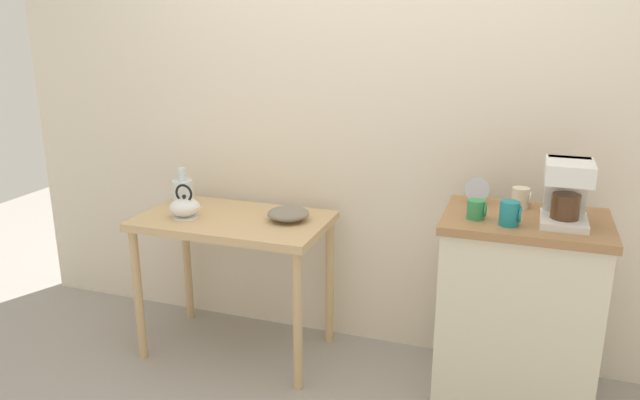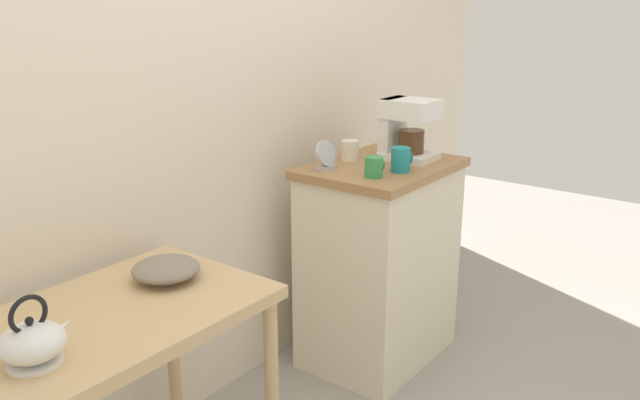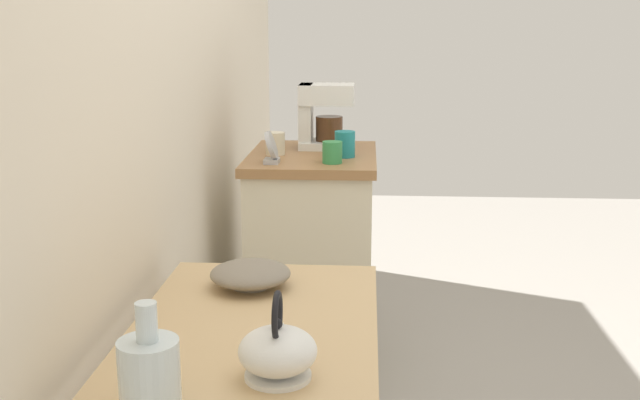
{
  "view_description": "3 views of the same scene",
  "coord_description": "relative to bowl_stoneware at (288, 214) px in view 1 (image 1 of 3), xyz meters",
  "views": [
    {
      "loc": [
        0.73,
        -2.58,
        1.69
      ],
      "look_at": [
        -0.14,
        -0.08,
        0.9
      ],
      "focal_mm": 34.08,
      "sensor_mm": 36.0,
      "label": 1
    },
    {
      "loc": [
        -1.53,
        -1.42,
        1.55
      ],
      "look_at": [
        0.26,
        -0.07,
        0.87
      ],
      "focal_mm": 36.44,
      "sensor_mm": 36.0,
      "label": 2
    },
    {
      "loc": [
        -2.19,
        -0.24,
        1.4
      ],
      "look_at": [
        0.08,
        -0.1,
        0.87
      ],
      "focal_mm": 42.75,
      "sensor_mm": 36.0,
      "label": 3
    }
  ],
  "objects": [
    {
      "name": "mug_dark_teal",
      "position": [
        1.04,
        -0.21,
        0.17
      ],
      "size": [
        0.08,
        0.08,
        0.1
      ],
      "color": "teal",
      "rests_on": "kitchen_counter"
    },
    {
      "name": "mug_tall_green",
      "position": [
        0.91,
        -0.17,
        0.16
      ],
      "size": [
        0.08,
        0.07,
        0.08
      ],
      "color": "#338C4C",
      "rests_on": "kitchen_counter"
    },
    {
      "name": "bowl_stoneware",
      "position": [
        0.0,
        0.0,
        0.0
      ],
      "size": [
        0.21,
        0.21,
        0.06
      ],
      "color": "gray",
      "rests_on": "wooden_table"
    },
    {
      "name": "ground_plane",
      "position": [
        0.35,
        -0.05,
        -0.78
      ],
      "size": [
        8.0,
        8.0,
        0.0
      ],
      "primitive_type": "plane",
      "color": "gray"
    },
    {
      "name": "kitchen_counter",
      "position": [
        1.11,
        -0.08,
        -0.32
      ],
      "size": [
        0.68,
        0.5,
        0.9
      ],
      "color": "beige",
      "rests_on": "ground_plane"
    },
    {
      "name": "wooden_table",
      "position": [
        -0.28,
        -0.05,
        -0.13
      ],
      "size": [
        0.95,
        0.55,
        0.74
      ],
      "color": "tan",
      "rests_on": "ground_plane"
    },
    {
      "name": "back_wall",
      "position": [
        0.45,
        0.34,
        0.62
      ],
      "size": [
        4.4,
        0.1,
        2.8
      ],
      "primitive_type": "cube",
      "color": "beige",
      "rests_on": "ground_plane"
    },
    {
      "name": "mug_small_cream",
      "position": [
        1.08,
        0.06,
        0.17
      ],
      "size": [
        0.08,
        0.08,
        0.09
      ],
      "color": "beige",
      "rests_on": "kitchen_counter"
    },
    {
      "name": "teakettle",
      "position": [
        -0.5,
        -0.13,
        0.02
      ],
      "size": [
        0.18,
        0.15,
        0.17
      ],
      "color": "white",
      "rests_on": "wooden_table"
    },
    {
      "name": "coffee_maker",
      "position": [
        1.25,
        -0.1,
        0.27
      ],
      "size": [
        0.18,
        0.22,
        0.26
      ],
      "color": "white",
      "rests_on": "kitchen_counter"
    },
    {
      "name": "glass_carafe_vase",
      "position": [
        -0.64,
        0.08,
        0.04
      ],
      "size": [
        0.11,
        0.11,
        0.2
      ],
      "color": "silver",
      "rests_on": "wooden_table"
    },
    {
      "name": "table_clock",
      "position": [
        0.89,
        0.05,
        0.18
      ],
      "size": [
        0.11,
        0.05,
        0.12
      ],
      "color": "#B2B5BA",
      "rests_on": "kitchen_counter"
    }
  ]
}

